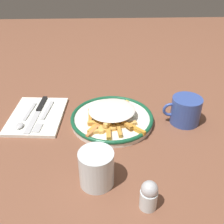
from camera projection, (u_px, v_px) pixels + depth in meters
name	position (u px, v px, depth m)	size (l,w,h in m)	color
ground_plane	(112.00, 122.00, 0.85)	(2.60, 2.60, 0.00)	brown
plate	(112.00, 119.00, 0.85)	(0.26, 0.26, 0.02)	white
fries_heap	(111.00, 114.00, 0.82)	(0.18, 0.20, 0.03)	gold
napkin	(37.00, 116.00, 0.87)	(0.16, 0.22, 0.01)	white
fork	(44.00, 116.00, 0.86)	(0.04, 0.18, 0.01)	silver
knife	(38.00, 111.00, 0.88)	(0.04, 0.21, 0.01)	black
spoon	(24.00, 120.00, 0.84)	(0.04, 0.15, 0.01)	silver
water_glass	(96.00, 168.00, 0.62)	(0.08, 0.08, 0.09)	silver
coffee_mug	(185.00, 110.00, 0.83)	(0.12, 0.09, 0.08)	#344D9D
salt_shaker	(149.00, 195.00, 0.57)	(0.04, 0.04, 0.07)	silver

